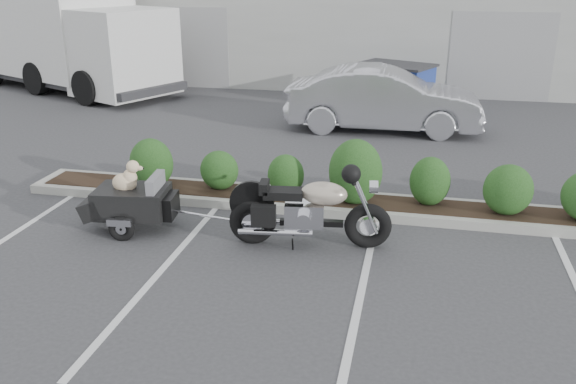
% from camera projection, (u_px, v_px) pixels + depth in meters
% --- Properties ---
extents(ground, '(90.00, 90.00, 0.00)m').
position_uv_depth(ground, '(279.00, 263.00, 8.43)').
color(ground, '#38383A').
rests_on(ground, ground).
extents(planter_kerb, '(12.00, 1.00, 0.15)m').
position_uv_depth(planter_kerb, '(367.00, 206.00, 10.22)').
color(planter_kerb, '#9E9E93').
rests_on(planter_kerb, ground).
extents(building, '(26.00, 10.00, 4.00)m').
position_uv_depth(building, '(380.00, 17.00, 23.29)').
color(building, '#9EA099').
rests_on(building, ground).
extents(motorcycle, '(2.37, 0.89, 1.36)m').
position_uv_depth(motorcycle, '(309.00, 211.00, 8.76)').
color(motorcycle, black).
rests_on(motorcycle, ground).
extents(pet_trailer, '(1.91, 1.08, 1.13)m').
position_uv_depth(pet_trailer, '(131.00, 200.00, 9.36)').
color(pet_trailer, black).
rests_on(pet_trailer, ground).
extents(sedan, '(4.78, 1.80, 1.56)m').
position_uv_depth(sedan, '(384.00, 99.00, 14.93)').
color(sedan, silver).
rests_on(sedan, ground).
extents(dumpster, '(2.39, 2.07, 1.32)m').
position_uv_depth(dumpster, '(394.00, 87.00, 17.00)').
color(dumpster, navy).
rests_on(dumpster, ground).
extents(delivery_truck, '(8.28, 5.63, 3.64)m').
position_uv_depth(delivery_truck, '(69.00, 35.00, 19.61)').
color(delivery_truck, silver).
rests_on(delivery_truck, ground).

